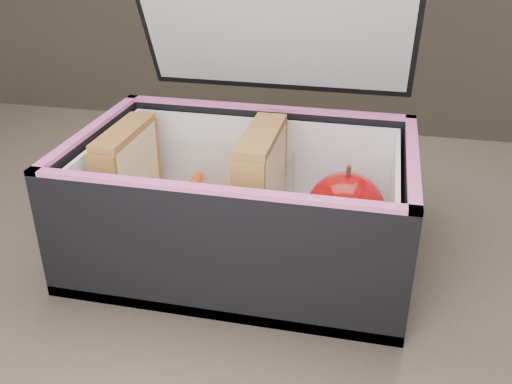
% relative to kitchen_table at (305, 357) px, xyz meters
% --- Properties ---
extents(kitchen_table, '(1.20, 0.80, 0.75)m').
position_rel_kitchen_table_xyz_m(kitchen_table, '(0.00, 0.00, 0.00)').
color(kitchen_table, brown).
rests_on(kitchen_table, ground).
extents(lunch_bag, '(0.30, 0.29, 0.29)m').
position_rel_kitchen_table_xyz_m(lunch_bag, '(-0.07, 0.04, 0.16)').
color(lunch_bag, black).
rests_on(lunch_bag, kitchen_table).
extents(plastic_tub, '(0.18, 0.13, 0.07)m').
position_rel_kitchen_table_xyz_m(plastic_tub, '(-0.12, 0.04, 0.14)').
color(plastic_tub, white).
rests_on(plastic_tub, lunch_bag).
extents(sandwich_left, '(0.03, 0.09, 0.10)m').
position_rel_kitchen_table_xyz_m(sandwich_left, '(-0.18, 0.04, 0.16)').
color(sandwich_left, beige).
rests_on(sandwich_left, plastic_tub).
extents(sandwich_right, '(0.03, 0.10, 0.11)m').
position_rel_kitchen_table_xyz_m(sandwich_right, '(-0.05, 0.04, 0.16)').
color(sandwich_right, beige).
rests_on(sandwich_right, plastic_tub).
extents(carrot_sticks, '(0.05, 0.13, 0.03)m').
position_rel_kitchen_table_xyz_m(carrot_sticks, '(-0.11, 0.05, 0.12)').
color(carrot_sticks, '#E14C19').
rests_on(carrot_sticks, plastic_tub).
extents(paper_napkin, '(0.09, 0.10, 0.01)m').
position_rel_kitchen_table_xyz_m(paper_napkin, '(0.03, 0.05, 0.11)').
color(paper_napkin, white).
rests_on(paper_napkin, lunch_bag).
extents(red_apple, '(0.09, 0.09, 0.08)m').
position_rel_kitchen_table_xyz_m(red_apple, '(0.03, 0.05, 0.15)').
color(red_apple, maroon).
rests_on(red_apple, paper_napkin).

